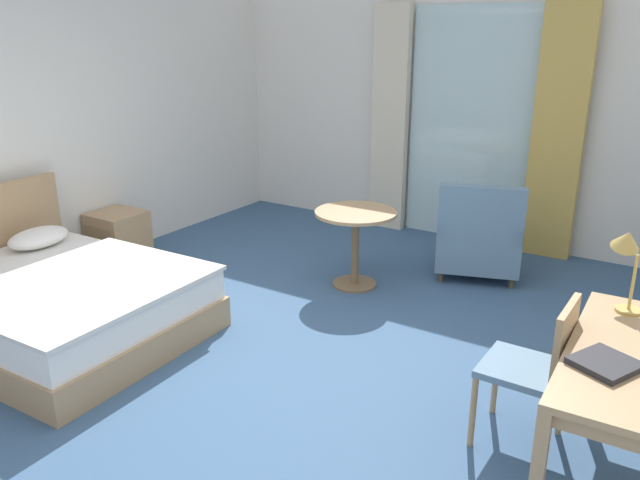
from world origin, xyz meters
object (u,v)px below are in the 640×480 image
(bed, at_px, (53,301))
(desk_chair, at_px, (538,364))
(desk_lamp, at_px, (627,249))
(writing_desk, at_px, (626,368))
(nightstand, at_px, (118,237))
(armchair_by_window, at_px, (479,240))
(round_cafe_table, at_px, (355,230))
(closed_book, at_px, (605,363))

(bed, bearing_deg, desk_chair, 9.61)
(desk_lamp, bearing_deg, writing_desk, -77.56)
(desk_chair, bearing_deg, desk_lamp, 63.41)
(nightstand, xyz_separation_m, desk_lamp, (4.58, -0.17, 0.80))
(nightstand, distance_m, armchair_by_window, 3.54)
(writing_desk, relative_size, desk_chair, 1.58)
(nightstand, relative_size, writing_desk, 0.37)
(bed, distance_m, desk_chair, 3.52)
(desk_chair, distance_m, desk_lamp, 0.85)
(round_cafe_table, bearing_deg, nightstand, -162.09)
(nightstand, height_order, desk_chair, desk_chair)
(bed, xyz_separation_m, round_cafe_table, (1.48, 2.08, 0.26))
(nightstand, distance_m, writing_desk, 4.80)
(bed, distance_m, writing_desk, 3.94)
(bed, xyz_separation_m, desk_chair, (3.46, 0.59, 0.24))
(nightstand, bearing_deg, desk_chair, -9.84)
(nightstand, relative_size, desk_lamp, 1.13)
(nightstand, relative_size, closed_book, 1.90)
(armchair_by_window, distance_m, round_cafe_table, 1.21)
(desk_chair, relative_size, closed_book, 3.27)
(desk_lamp, bearing_deg, nightstand, 177.93)
(closed_book, relative_size, round_cafe_table, 0.37)
(round_cafe_table, bearing_deg, armchair_by_window, 44.17)
(bed, relative_size, desk_lamp, 4.60)
(closed_book, bearing_deg, armchair_by_window, 144.86)
(desk_lamp, distance_m, round_cafe_table, 2.50)
(armchair_by_window, bearing_deg, desk_lamp, -51.14)
(bed, distance_m, closed_book, 3.85)
(bed, relative_size, closed_book, 7.72)
(desk_lamp, height_order, closed_book, desk_lamp)
(desk_chair, xyz_separation_m, desk_lamp, (0.29, 0.58, 0.55))
(nightstand, height_order, desk_lamp, desk_lamp)
(desk_chair, distance_m, closed_book, 0.50)
(writing_desk, xyz_separation_m, armchair_by_window, (-1.55, 2.37, -0.28))
(nightstand, distance_m, closed_book, 4.77)
(armchair_by_window, bearing_deg, closed_book, -60.39)
(armchair_by_window, bearing_deg, desk_chair, -64.31)
(armchair_by_window, bearing_deg, round_cafe_table, -135.83)
(bed, xyz_separation_m, nightstand, (-0.83, 1.33, -0.01))
(desk_lamp, distance_m, armchair_by_window, 2.35)
(nightstand, height_order, closed_book, closed_book)
(writing_desk, bearing_deg, armchair_by_window, 123.12)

